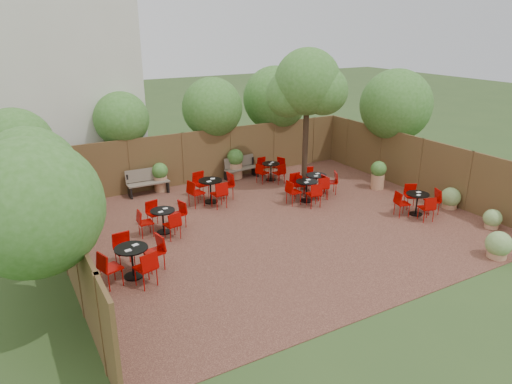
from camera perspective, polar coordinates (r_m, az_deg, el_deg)
ground at (r=14.42m, az=2.55°, el=-4.03°), size 80.00×80.00×0.00m
courtyard_paving at (r=14.41m, az=2.55°, el=-3.99°), size 12.00×10.00×0.02m
fence_back at (r=18.26m, az=-5.79°, el=4.40°), size 12.00×0.08×2.00m
fence_left at (r=12.18m, az=-22.15°, el=-5.09°), size 0.08×10.00×2.00m
fence_right at (r=17.84m, az=19.18°, el=3.01°), size 0.08×10.00×2.00m
neighbour_building at (r=19.39m, az=-22.51°, el=12.97°), size 5.00×4.00×8.00m
overhang_foliage at (r=15.64m, az=-3.97°, el=8.40°), size 15.94×10.91×2.75m
courtyard_tree at (r=16.63m, az=6.22°, el=12.54°), size 2.53×2.43×5.04m
park_bench_left at (r=17.23m, az=-12.98°, el=1.27°), size 1.49×0.50×0.92m
park_bench_right at (r=18.58m, az=-1.88°, el=3.02°), size 1.41×0.61×0.85m
bistro_tables at (r=15.14m, az=0.47°, el=-0.98°), size 10.54×6.76×0.91m
planters at (r=17.15m, az=-6.50°, el=2.04°), size 11.24×4.33×1.17m
low_shrubs at (r=15.35m, az=25.13°, el=-3.07°), size 2.48×3.64×0.72m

